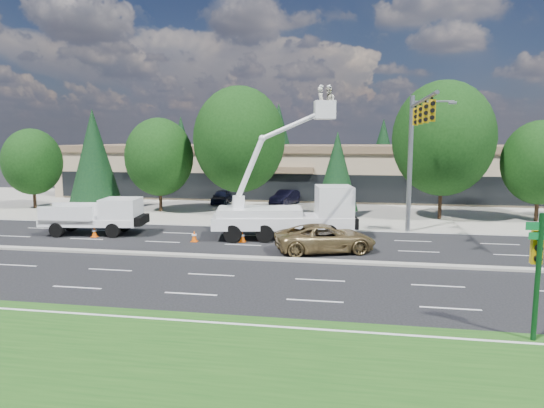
% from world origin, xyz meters
% --- Properties ---
extents(ground, '(140.00, 140.00, 0.00)m').
position_xyz_m(ground, '(0.00, 0.00, 0.00)').
color(ground, black).
rests_on(ground, ground).
extents(concrete_apron, '(140.00, 22.00, 0.01)m').
position_xyz_m(concrete_apron, '(0.00, 20.00, 0.01)').
color(concrete_apron, gray).
rests_on(concrete_apron, ground).
extents(grass_verge, '(140.00, 10.00, 0.01)m').
position_xyz_m(grass_verge, '(0.00, -13.00, 0.01)').
color(grass_verge, '#1A4A15').
rests_on(grass_verge, ground).
extents(road_median, '(120.00, 0.55, 0.12)m').
position_xyz_m(road_median, '(0.00, 0.00, 0.06)').
color(road_median, gray).
rests_on(road_median, ground).
extents(strip_mall, '(50.40, 15.40, 5.50)m').
position_xyz_m(strip_mall, '(0.00, 29.97, 2.83)').
color(strip_mall, tan).
rests_on(strip_mall, ground).
extents(tree_front_a, '(5.13, 5.13, 7.11)m').
position_xyz_m(tree_front_a, '(-22.00, 15.00, 4.16)').
color(tree_front_a, '#332114').
rests_on(tree_front_a, ground).
extents(tree_front_b, '(4.45, 4.45, 8.78)m').
position_xyz_m(tree_front_b, '(-16.00, 15.00, 4.71)').
color(tree_front_b, '#332114').
rests_on(tree_front_b, ground).
extents(tree_front_c, '(5.74, 5.74, 7.97)m').
position_xyz_m(tree_front_c, '(-10.00, 15.00, 4.66)').
color(tree_front_c, '#332114').
rests_on(tree_front_c, ground).
extents(tree_front_d, '(7.56, 7.56, 10.48)m').
position_xyz_m(tree_front_d, '(-3.00, 15.00, 6.14)').
color(tree_front_d, '#332114').
rests_on(tree_front_d, ground).
extents(tree_front_e, '(3.45, 3.45, 6.79)m').
position_xyz_m(tree_front_e, '(5.00, 15.00, 3.64)').
color(tree_front_e, '#332114').
rests_on(tree_front_e, ground).
extents(tree_front_f, '(7.66, 7.66, 10.62)m').
position_xyz_m(tree_front_f, '(13.00, 15.00, 6.22)').
color(tree_front_f, '#332114').
rests_on(tree_front_f, ground).
extents(tree_front_g, '(5.47, 5.47, 7.59)m').
position_xyz_m(tree_front_g, '(20.00, 15.00, 4.44)').
color(tree_front_g, '#332114').
rests_on(tree_front_g, ground).
extents(tree_back_a, '(4.73, 4.73, 9.33)m').
position_xyz_m(tree_back_a, '(-18.00, 42.00, 5.01)').
color(tree_back_a, '#332114').
rests_on(tree_back_a, ground).
extents(tree_back_b, '(5.57, 5.57, 10.98)m').
position_xyz_m(tree_back_b, '(-4.00, 42.00, 5.89)').
color(tree_back_b, '#332114').
rests_on(tree_back_b, ground).
extents(tree_back_c, '(4.48, 4.48, 8.82)m').
position_xyz_m(tree_back_c, '(10.00, 42.00, 4.73)').
color(tree_back_c, '#332114').
rests_on(tree_back_c, ground).
extents(tree_back_d, '(5.38, 5.38, 10.59)m').
position_xyz_m(tree_back_d, '(22.00, 42.00, 5.68)').
color(tree_back_d, '#332114').
rests_on(tree_back_d, ground).
extents(signal_mast, '(2.76, 10.16, 9.00)m').
position_xyz_m(signal_mast, '(10.03, 7.04, 6.06)').
color(signal_mast, gray).
rests_on(signal_mast, ground).
extents(street_sign_pole, '(0.90, 0.44, 4.00)m').
position_xyz_m(street_sign_pole, '(12.00, -8.40, 2.44)').
color(street_sign_pole, '#0B3314').
rests_on(street_sign_pole, ground).
extents(utility_pickup, '(6.45, 3.08, 2.38)m').
position_xyz_m(utility_pickup, '(-9.99, 4.75, 0.98)').
color(utility_pickup, white).
rests_on(utility_pickup, ground).
extents(bucket_truck, '(8.98, 4.20, 9.43)m').
position_xyz_m(bucket_truck, '(2.80, 5.66, 2.04)').
color(bucket_truck, white).
rests_on(bucket_truck, ground).
extents(traffic_cone_a, '(0.40, 0.40, 0.70)m').
position_xyz_m(traffic_cone_a, '(-9.85, 3.90, 0.34)').
color(traffic_cone_a, '#EF5607').
rests_on(traffic_cone_a, ground).
extents(traffic_cone_b, '(0.40, 0.40, 0.70)m').
position_xyz_m(traffic_cone_b, '(-3.13, 3.64, 0.34)').
color(traffic_cone_b, '#EF5607').
rests_on(traffic_cone_b, ground).
extents(traffic_cone_c, '(0.40, 0.40, 0.70)m').
position_xyz_m(traffic_cone_c, '(-0.22, 4.03, 0.34)').
color(traffic_cone_c, '#EF5607').
rests_on(traffic_cone_c, ground).
extents(minivan, '(6.07, 4.28, 1.54)m').
position_xyz_m(minivan, '(4.88, 2.31, 0.77)').
color(minivan, olive).
rests_on(minivan, ground).
extents(parked_car_west, '(1.82, 4.01, 1.33)m').
position_xyz_m(parked_car_west, '(-6.18, 20.71, 0.67)').
color(parked_car_west, black).
rests_on(parked_car_west, ground).
extents(parked_car_east, '(2.70, 4.51, 1.40)m').
position_xyz_m(parked_car_east, '(0.00, 21.00, 0.70)').
color(parked_car_east, black).
rests_on(parked_car_east, ground).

